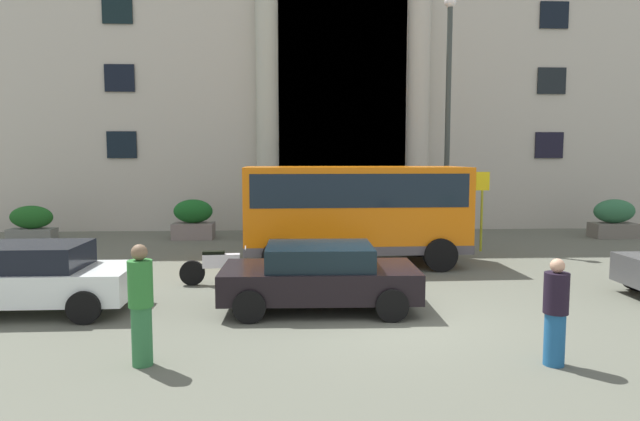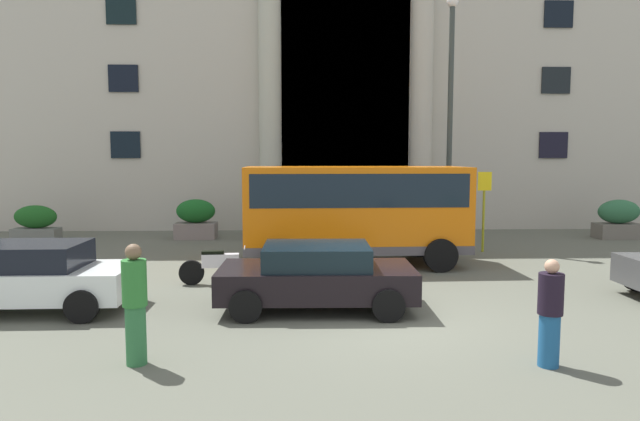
# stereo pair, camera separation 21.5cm
# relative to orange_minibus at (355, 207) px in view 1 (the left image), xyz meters

# --- Properties ---
(ground_plane) EXTENTS (80.00, 64.00, 0.12)m
(ground_plane) POSITION_rel_orange_minibus_xyz_m (0.15, -5.50, -1.73)
(ground_plane) COLOR #57594C
(office_building_facade) EXTENTS (37.12, 9.70, 16.23)m
(office_building_facade) POSITION_rel_orange_minibus_xyz_m (0.15, 11.97, 6.44)
(office_building_facade) COLOR #B0AB9B
(office_building_facade) RESTS_ON ground_plane
(orange_minibus) EXTENTS (6.26, 2.79, 2.80)m
(orange_minibus) POSITION_rel_orange_minibus_xyz_m (0.00, 0.00, 0.00)
(orange_minibus) COLOR orange
(orange_minibus) RESTS_ON ground_plane
(bus_stop_sign) EXTENTS (0.44, 0.08, 2.60)m
(bus_stop_sign) POSITION_rel_orange_minibus_xyz_m (4.36, 1.99, -0.06)
(bus_stop_sign) COLOR #969C1D
(bus_stop_sign) RESTS_ON ground_plane
(hedge_planter_far_east) EXTENTS (1.52, 0.91, 1.49)m
(hedge_planter_far_east) POSITION_rel_orange_minibus_xyz_m (-5.52, 5.23, -0.95)
(hedge_planter_far_east) COLOR slate
(hedge_planter_far_east) RESTS_ON ground_plane
(hedge_planter_east) EXTENTS (1.60, 0.71, 1.32)m
(hedge_planter_east) POSITION_rel_orange_minibus_xyz_m (-11.26, 4.78, -1.03)
(hedge_planter_east) COLOR slate
(hedge_planter_east) RESTS_ON ground_plane
(hedge_planter_entrance_right) EXTENTS (1.74, 0.89, 1.40)m
(hedge_planter_entrance_right) POSITION_rel_orange_minibus_xyz_m (-2.18, 4.92, -0.99)
(hedge_planter_entrance_right) COLOR slate
(hedge_planter_entrance_right) RESTS_ON ground_plane
(hedge_planter_far_west) EXTENTS (1.71, 0.98, 1.44)m
(hedge_planter_far_west) POSITION_rel_orange_minibus_xyz_m (2.44, 5.09, -0.97)
(hedge_planter_far_west) COLOR slate
(hedge_planter_far_west) RESTS_ON ground_plane
(hedge_planter_west) EXTENTS (1.66, 0.86, 1.47)m
(hedge_planter_west) POSITION_rel_orange_minibus_xyz_m (10.45, 4.78, -0.96)
(hedge_planter_west) COLOR #696359
(hedge_planter_west) RESTS_ON ground_plane
(white_taxi_kerbside) EXTENTS (4.06, 1.96, 1.37)m
(white_taxi_kerbside) POSITION_rel_orange_minibus_xyz_m (-6.99, -4.62, -0.96)
(white_taxi_kerbside) COLOR silver
(white_taxi_kerbside) RESTS_ON ground_plane
(parked_sedan_second) EXTENTS (3.93, 2.12, 1.31)m
(parked_sedan_second) POSITION_rel_orange_minibus_xyz_m (-1.22, -4.63, -0.98)
(parked_sedan_second) COLOR black
(parked_sedan_second) RESTS_ON ground_plane
(motorcycle_far_end) EXTENTS (1.99, 0.55, 0.89)m
(motorcycle_far_end) POSITION_rel_orange_minibus_xyz_m (-3.53, -2.38, -1.21)
(motorcycle_far_end) COLOR black
(motorcycle_far_end) RESTS_ON ground_plane
(pedestrian_woman_with_bag) EXTENTS (0.36, 0.36, 1.60)m
(pedestrian_woman_with_bag) POSITION_rel_orange_minibus_xyz_m (2.11, -7.86, -0.87)
(pedestrian_woman_with_bag) COLOR #1C5386
(pedestrian_woman_with_bag) RESTS_ON ground_plane
(pedestrian_woman_dark_dress) EXTENTS (0.36, 0.36, 1.81)m
(pedestrian_woman_dark_dress) POSITION_rel_orange_minibus_xyz_m (-3.97, -7.59, -0.75)
(pedestrian_woman_dark_dress) COLOR #2C6A3B
(pedestrian_woman_dark_dress) RESTS_ON ground_plane
(lamppost_plaza_centre) EXTENTS (0.40, 0.40, 8.49)m
(lamppost_plaza_centre) POSITION_rel_orange_minibus_xyz_m (3.56, 3.39, 3.22)
(lamppost_plaza_centre) COLOR #313935
(lamppost_plaza_centre) RESTS_ON ground_plane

